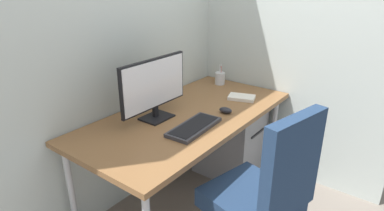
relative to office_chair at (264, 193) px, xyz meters
name	(u,v)px	position (x,y,z in m)	size (l,w,h in m)	color
ground_plane	(188,200)	(0.22, 0.71, -0.53)	(8.00, 8.00, 0.00)	slate
wall_back	(139,15)	(0.22, 1.15, 0.87)	(2.94, 0.04, 2.80)	#B7C1BC
wall_side_right	(272,10)	(1.09, 0.53, 0.87)	(0.04, 2.08, 2.80)	#B7C1BC
desk	(188,120)	(0.22, 0.71, 0.17)	(1.68, 0.82, 0.75)	brown
office_chair	(264,193)	(0.00, 0.00, 0.00)	(0.63, 0.64, 1.05)	black
filing_cabinet	(230,138)	(0.79, 0.69, -0.21)	(0.43, 0.52, 0.65)	gray
monitor	(154,86)	(0.03, 0.84, 0.45)	(0.58, 0.16, 0.41)	black
keyboard	(194,127)	(0.06, 0.53, 0.23)	(0.42, 0.20, 0.03)	#333338
mouse	(226,110)	(0.39, 0.50, 0.24)	(0.06, 0.10, 0.04)	black
pen_holder	(220,78)	(0.93, 0.89, 0.27)	(0.09, 0.09, 0.19)	silver
notebook	(242,97)	(0.71, 0.55, 0.23)	(0.13, 0.20, 0.03)	silver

